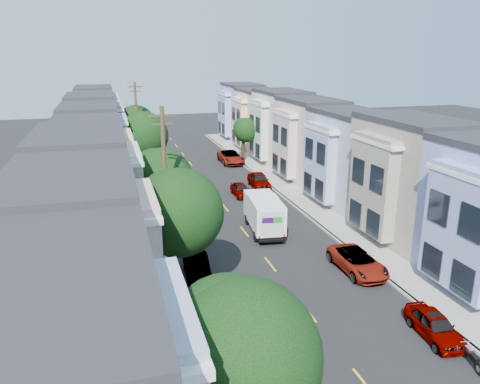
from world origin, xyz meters
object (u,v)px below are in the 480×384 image
at_px(parked_left_b, 218,314).
at_px(parked_left_d, 169,203).
at_px(fedex_truck, 264,213).
at_px(parked_left_c, 197,268).
at_px(tree_d, 143,136).
at_px(lead_sedan, 241,190).
at_px(parked_right_c, 259,180).
at_px(tree_e, 136,124).
at_px(utility_pole_near, 165,187).
at_px(utility_pole_far, 137,127).
at_px(parked_right_a, 435,326).
at_px(tree_a, 239,358).
at_px(motorcycle, 471,357).
at_px(tree_b, 177,213).
at_px(tree_far_r, 245,131).
at_px(parked_right_d, 231,157).
at_px(tree_c, 159,182).
at_px(parked_right_b, 358,262).

distance_m(parked_left_b, parked_left_d, 18.55).
bearing_deg(fedex_truck, parked_left_c, -128.93).
bearing_deg(tree_d, lead_sedan, -26.36).
bearing_deg(parked_left_b, parked_right_c, 67.92).
distance_m(tree_e, utility_pole_near, 29.30).
relative_size(utility_pole_far, parked_right_a, 2.58).
bearing_deg(tree_a, tree_e, 90.00).
xyz_separation_m(tree_d, motorcycle, (11.40, -31.38, -5.11)).
height_order(tree_e, parked_left_b, tree_e).
xyz_separation_m(utility_pole_near, parked_left_c, (1.40, -2.54, -4.50)).
xyz_separation_m(tree_e, utility_pole_near, (0.00, -29.30, 0.17)).
relative_size(tree_b, fedex_truck, 1.32).
height_order(tree_far_r, parked_right_c, tree_far_r).
height_order(parked_right_a, motorcycle, parked_right_a).
relative_size(tree_d, parked_right_d, 1.43).
relative_size(tree_b, parked_left_b, 1.48).
xyz_separation_m(utility_pole_far, parked_right_d, (11.20, 0.91, -4.38)).
height_order(tree_b, utility_pole_far, utility_pole_far).
relative_size(tree_d, parked_left_d, 1.72).
height_order(utility_pole_far, fedex_truck, utility_pole_far).
xyz_separation_m(tree_b, parked_left_d, (1.40, 15.52, -4.40)).
bearing_deg(tree_e, tree_c, -90.00).
bearing_deg(tree_a, tree_far_r, 73.43).
xyz_separation_m(tree_a, parked_left_b, (1.40, 8.89, -4.01)).
height_order(utility_pole_near, parked_right_c, utility_pole_near).
relative_size(tree_far_r, parked_left_c, 1.41).
height_order(tree_b, parked_left_b, tree_b).
bearing_deg(tree_b, utility_pole_far, 90.00).
height_order(tree_d, fedex_truck, tree_d).
xyz_separation_m(tree_far_r, parked_right_a, (-1.99, -39.12, -3.32)).
bearing_deg(tree_e, tree_a, -90.00).
xyz_separation_m(utility_pole_near, parked_right_d, (11.20, 26.91, -4.38)).
bearing_deg(parked_left_b, parked_right_a, -20.08).
bearing_deg(tree_far_r, tree_b, -112.15).
distance_m(tree_b, parked_left_d, 16.19).
height_order(parked_right_a, parked_right_b, parked_right_b).
relative_size(fedex_truck, lead_sedan, 1.51).
bearing_deg(utility_pole_far, parked_left_d, -84.87).
distance_m(tree_far_r, parked_right_c, 12.41).
bearing_deg(fedex_truck, parked_left_d, 139.82).
distance_m(utility_pole_far, parked_right_d, 12.06).
distance_m(tree_far_r, parked_right_b, 32.00).
relative_size(parked_left_d, motorcycle, 2.49).
height_order(parked_left_b, parked_left_d, parked_left_d).
bearing_deg(tree_e, parked_right_a, -74.76).
xyz_separation_m(tree_b, utility_pole_far, (0.00, 31.10, 0.01)).
bearing_deg(parked_right_c, motorcycle, -86.13).
bearing_deg(parked_left_c, motorcycle, -45.65).
xyz_separation_m(lead_sedan, parked_left_b, (-7.18, -21.26, 0.09)).
bearing_deg(parked_left_d, tree_b, -100.22).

